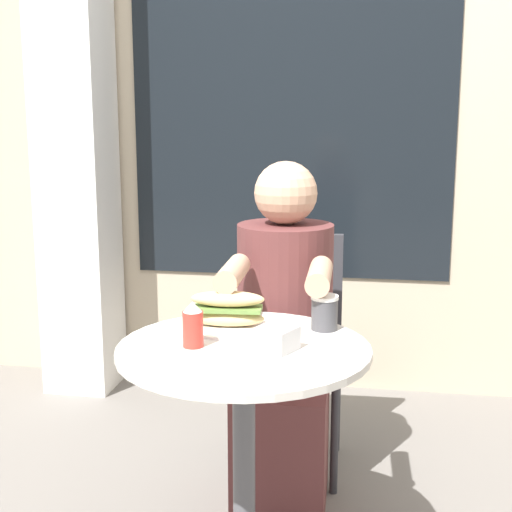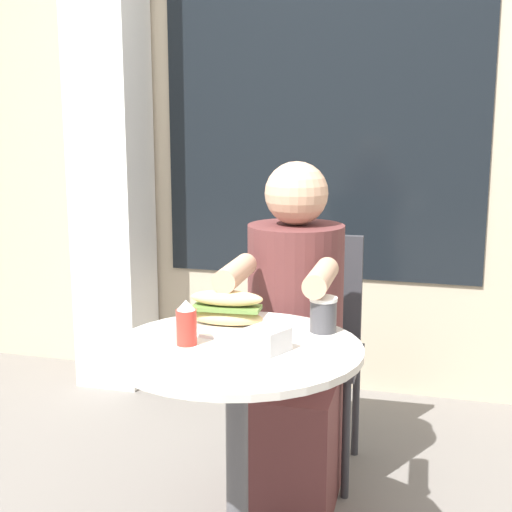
% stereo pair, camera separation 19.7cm
% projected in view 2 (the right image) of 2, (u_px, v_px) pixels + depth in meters
% --- Properties ---
extents(storefront_wall, '(8.00, 0.09, 2.80)m').
position_uv_depth(storefront_wall, '(341.00, 95.00, 3.26)').
color(storefront_wall, '#B7A88E').
rests_on(storefront_wall, ground_plane).
extents(lattice_pillar, '(0.31, 0.31, 2.40)m').
position_uv_depth(lattice_pillar, '(110.00, 139.00, 3.38)').
color(lattice_pillar, silver).
rests_on(lattice_pillar, ground_plane).
extents(cafe_table, '(0.66, 0.66, 0.73)m').
position_uv_depth(cafe_table, '(237.00, 418.00, 1.88)').
color(cafe_table, beige).
rests_on(cafe_table, ground_plane).
extents(diner_chair, '(0.39, 0.39, 0.87)m').
position_uv_depth(diner_chair, '(312.00, 329.00, 2.67)').
color(diner_chair, '#333338').
rests_on(diner_chair, ground_plane).
extents(seated_diner, '(0.33, 0.57, 1.17)m').
position_uv_depth(seated_diner, '(293.00, 361.00, 2.35)').
color(seated_diner, brown).
rests_on(seated_diner, ground_plane).
extents(sandwich_on_plate, '(0.22, 0.22, 0.11)m').
position_uv_depth(sandwich_on_plate, '(227.00, 312.00, 1.98)').
color(sandwich_on_plate, white).
rests_on(sandwich_on_plate, cafe_table).
extents(drink_cup, '(0.08, 0.08, 0.10)m').
position_uv_depth(drink_cup, '(323.00, 314.00, 1.95)').
color(drink_cup, '#424247').
rests_on(drink_cup, cafe_table).
extents(napkin_box, '(0.12, 0.12, 0.06)m').
position_uv_depth(napkin_box, '(268.00, 339.00, 1.79)').
color(napkin_box, silver).
rests_on(napkin_box, cafe_table).
extents(condiment_bottle, '(0.05, 0.05, 0.12)m').
position_uv_depth(condiment_bottle, '(186.00, 323.00, 1.84)').
color(condiment_bottle, red).
rests_on(condiment_bottle, cafe_table).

